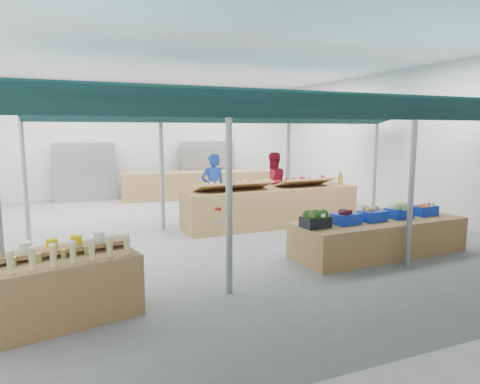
{
  "coord_description": "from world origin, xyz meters",
  "views": [
    {
      "loc": [
        -3.26,
        -9.79,
        2.46
      ],
      "look_at": [
        0.18,
        -1.6,
        1.17
      ],
      "focal_mm": 32.0,
      "sensor_mm": 36.0,
      "label": 1
    }
  ],
  "objects_px": {
    "veg_counter": "(379,237)",
    "vendor_right": "(273,184)",
    "crate_stack": "(397,235)",
    "vendor_left": "(213,188)",
    "fruit_counter": "(271,207)",
    "bottle_shelf": "(63,287)"
  },
  "relations": [
    {
      "from": "fruit_counter",
      "to": "vendor_right",
      "type": "xyz_separation_m",
      "value": [
        0.6,
        1.1,
        0.43
      ]
    },
    {
      "from": "bottle_shelf",
      "to": "crate_stack",
      "type": "xyz_separation_m",
      "value": [
        6.48,
        1.01,
        -0.16
      ]
    },
    {
      "from": "fruit_counter",
      "to": "crate_stack",
      "type": "height_order",
      "value": "fruit_counter"
    },
    {
      "from": "bottle_shelf",
      "to": "vendor_right",
      "type": "distance_m",
      "value": 7.55
    },
    {
      "from": "vendor_left",
      "to": "vendor_right",
      "type": "xyz_separation_m",
      "value": [
        1.8,
        0.0,
        0.0
      ]
    },
    {
      "from": "bottle_shelf",
      "to": "crate_stack",
      "type": "bearing_deg",
      "value": -3.39
    },
    {
      "from": "bottle_shelf",
      "to": "vendor_left",
      "type": "distance_m",
      "value": 6.33
    },
    {
      "from": "bottle_shelf",
      "to": "vendor_right",
      "type": "height_order",
      "value": "vendor_right"
    },
    {
      "from": "vendor_right",
      "to": "crate_stack",
      "type": "bearing_deg",
      "value": 101.35
    },
    {
      "from": "veg_counter",
      "to": "fruit_counter",
      "type": "xyz_separation_m",
      "value": [
        -0.82,
        3.13,
        0.14
      ]
    },
    {
      "from": "crate_stack",
      "to": "vendor_right",
      "type": "height_order",
      "value": "vendor_right"
    },
    {
      "from": "crate_stack",
      "to": "bottle_shelf",
      "type": "bearing_deg",
      "value": -171.15
    },
    {
      "from": "fruit_counter",
      "to": "vendor_right",
      "type": "relative_size",
      "value": 2.5
    },
    {
      "from": "veg_counter",
      "to": "vendor_right",
      "type": "relative_size",
      "value": 1.94
    },
    {
      "from": "crate_stack",
      "to": "vendor_right",
      "type": "distance_m",
      "value": 4.17
    },
    {
      "from": "crate_stack",
      "to": "vendor_left",
      "type": "relative_size",
      "value": 0.31
    },
    {
      "from": "vendor_left",
      "to": "vendor_right",
      "type": "distance_m",
      "value": 1.8
    },
    {
      "from": "veg_counter",
      "to": "crate_stack",
      "type": "distance_m",
      "value": 0.68
    },
    {
      "from": "crate_stack",
      "to": "vendor_left",
      "type": "xyz_separation_m",
      "value": [
        -2.67,
        4.03,
        0.63
      ]
    },
    {
      "from": "bottle_shelf",
      "to": "vendor_left",
      "type": "relative_size",
      "value": 1.09
    },
    {
      "from": "fruit_counter",
      "to": "vendor_left",
      "type": "relative_size",
      "value": 2.5
    },
    {
      "from": "veg_counter",
      "to": "fruit_counter",
      "type": "relative_size",
      "value": 0.78
    }
  ]
}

